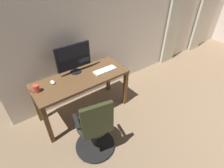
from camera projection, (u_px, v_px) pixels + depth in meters
The scene contains 9 objects.
back_room_partition at pixel (154, 8), 3.51m from camera, with size 6.25×0.10×2.78m, color beige.
curtain_left_panel at pixel (207, 3), 4.42m from camera, with size 0.48×0.06×2.52m, color #BEB8A0.
curtain_right_panel at pixel (177, 11), 3.82m from camera, with size 0.45×0.06×2.52m, color #BEB8A0.
desk at pixel (81, 82), 2.71m from camera, with size 1.48×0.61×0.73m.
office_chair at pixel (95, 129), 2.19m from camera, with size 0.56×0.56×1.00m.
computer_monitor at pixel (74, 58), 2.62m from camera, with size 0.56×0.18×0.47m.
computer_keyboard at pixel (105, 70), 2.79m from camera, with size 0.39×0.13×0.02m, color white.
computer_mouse at pixel (53, 82), 2.52m from camera, with size 0.06×0.10×0.04m, color white.
mug_tea at pixel (36, 89), 2.33m from camera, with size 0.13×0.08×0.11m.
Camera 1 is at (2.92, -0.69, 2.23)m, focal length 27.47 mm.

